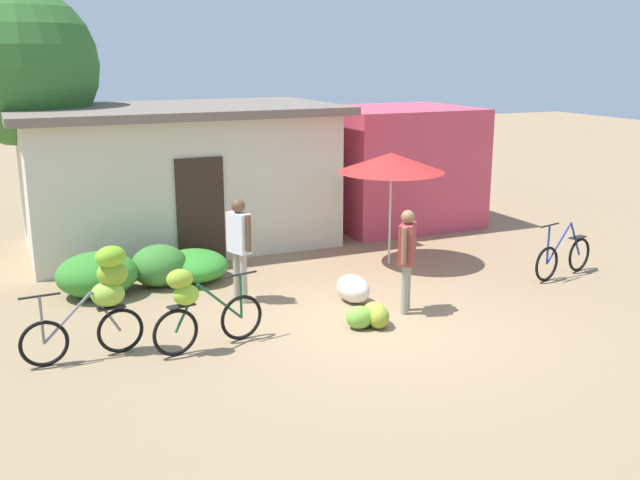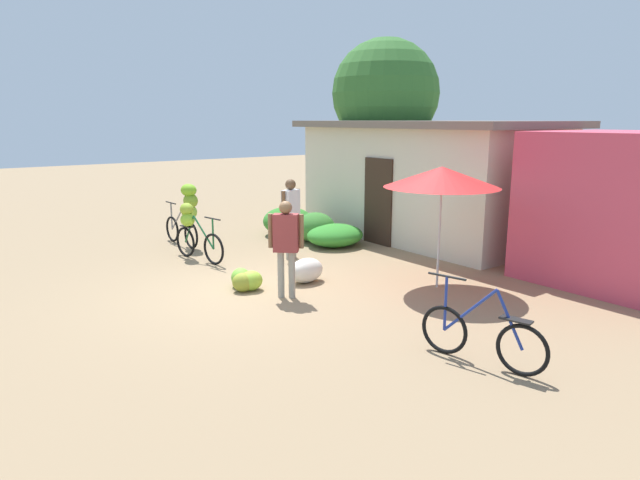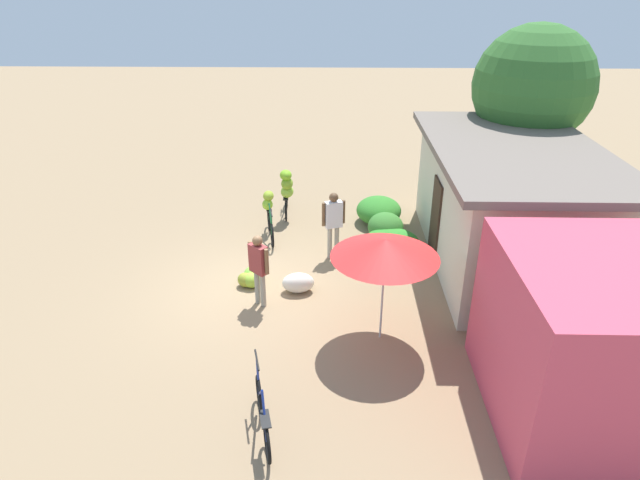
% 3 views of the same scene
% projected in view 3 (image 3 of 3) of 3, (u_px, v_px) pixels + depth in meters
% --- Properties ---
extents(ground_plane, '(60.00, 60.00, 0.00)m').
position_uv_depth(ground_plane, '(250.00, 289.00, 11.92)').
color(ground_plane, '#957958').
extents(building_low, '(6.42, 3.72, 2.83)m').
position_uv_depth(building_low, '(507.00, 205.00, 12.50)').
color(building_low, beige).
rests_on(building_low, ground).
extents(shop_pink, '(3.20, 2.80, 2.66)m').
position_uv_depth(shop_pink, '(593.00, 343.00, 8.04)').
color(shop_pink, '#D2455D').
rests_on(shop_pink, ground).
extents(tree_behind_building, '(3.12, 3.12, 5.17)m').
position_uv_depth(tree_behind_building, '(533.00, 86.00, 14.00)').
color(tree_behind_building, brown).
rests_on(tree_behind_building, ground).
extents(hedge_bush_front_left, '(1.32, 1.23, 0.72)m').
position_uv_depth(hedge_bush_front_left, '(379.00, 210.00, 14.89)').
color(hedge_bush_front_left, '#33812A').
rests_on(hedge_bush_front_left, ground).
extents(hedge_bush_front_right, '(0.96, 0.92, 0.71)m').
position_uv_depth(hedge_bush_front_right, '(386.00, 227.00, 13.96)').
color(hedge_bush_front_right, '#397C2F').
rests_on(hedge_bush_front_right, ground).
extents(hedge_bush_mid, '(1.17, 1.36, 0.51)m').
position_uv_depth(hedge_bush_mid, '(392.00, 241.00, 13.44)').
color(hedge_bush_mid, '#338B2C').
rests_on(hedge_bush_mid, ground).
extents(market_umbrella, '(1.95, 1.95, 2.10)m').
position_uv_depth(market_umbrella, '(385.00, 248.00, 9.50)').
color(market_umbrella, beige).
rests_on(market_umbrella, ground).
extents(bicycle_leftmost, '(1.57, 0.42, 1.46)m').
position_uv_depth(bicycle_leftmost, '(287.00, 189.00, 14.93)').
color(bicycle_leftmost, black).
rests_on(bicycle_leftmost, ground).
extents(bicycle_near_pile, '(1.60, 0.42, 1.17)m').
position_uv_depth(bicycle_near_pile, '(269.00, 212.00, 14.04)').
color(bicycle_near_pile, black).
rests_on(bicycle_near_pile, ground).
extents(bicycle_center_loaded, '(1.56, 0.43, 1.01)m').
position_uv_depth(bicycle_center_loaded, '(263.00, 415.00, 8.08)').
color(bicycle_center_loaded, black).
rests_on(bicycle_center_loaded, ground).
extents(banana_pile_on_ground, '(0.73, 0.59, 0.34)m').
position_uv_depth(banana_pile_on_ground, '(250.00, 278.00, 12.01)').
color(banana_pile_on_ground, '#75B939').
rests_on(banana_pile_on_ground, ground).
extents(produce_sack, '(0.52, 0.75, 0.44)m').
position_uv_depth(produce_sack, '(298.00, 283.00, 11.72)').
color(produce_sack, silver).
rests_on(produce_sack, ground).
extents(person_vendor, '(0.32, 0.55, 1.67)m').
position_uv_depth(person_vendor, '(333.00, 218.00, 12.80)').
color(person_vendor, gray).
rests_on(person_vendor, ground).
extents(person_bystander, '(0.42, 0.45, 1.60)m').
position_uv_depth(person_bystander, '(259.00, 264.00, 10.94)').
color(person_bystander, gray).
rests_on(person_bystander, ground).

